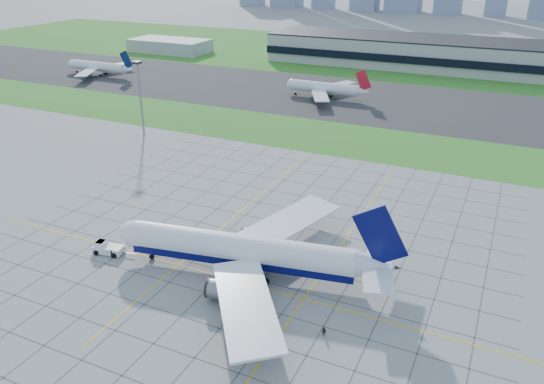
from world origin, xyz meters
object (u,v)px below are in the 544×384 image
(light_mast, at_px, (139,89))
(pushback_tug, at_px, (107,248))
(crew_near, at_px, (112,254))
(crew_far, at_px, (324,332))
(distant_jet_0, at_px, (99,67))
(distant_jet_1, at_px, (326,88))
(airliner, at_px, (244,251))

(light_mast, distance_m, pushback_tug, 83.24)
(crew_near, distance_m, crew_far, 49.44)
(pushback_tug, distance_m, crew_near, 2.51)
(light_mast, xyz_separation_m, distant_jet_0, (-82.50, 70.50, -11.70))
(light_mast, bearing_deg, distant_jet_0, 139.48)
(light_mast, relative_size, pushback_tug, 2.67)
(light_mast, relative_size, distant_jet_0, 0.60)
(crew_near, xyz_separation_m, distant_jet_1, (-4.83, 146.15, 3.54))
(pushback_tug, xyz_separation_m, distant_jet_0, (-125.96, 139.88, 3.31))
(airliner, relative_size, crew_far, 33.93)
(crew_far, bearing_deg, crew_near, -174.63)
(light_mast, height_order, crew_far, light_mast)
(crew_near, distance_m, distant_jet_1, 146.28)
(crew_far, bearing_deg, pushback_tug, -175.69)
(airliner, distance_m, distant_jet_0, 206.02)
(light_mast, height_order, distant_jet_1, light_mast)
(airliner, xyz_separation_m, distant_jet_1, (-32.89, 139.39, -0.60))
(crew_near, bearing_deg, distant_jet_1, 9.46)
(airliner, height_order, distant_jet_0, airliner)
(crew_near, height_order, distant_jet_0, distant_jet_0)
(pushback_tug, relative_size, distant_jet_1, 0.23)
(airliner, xyz_separation_m, crew_near, (-28.06, -6.77, -4.14))
(pushback_tug, xyz_separation_m, crew_far, (51.42, -5.93, -0.30))
(crew_near, bearing_deg, pushback_tug, 69.52)
(crew_far, bearing_deg, distant_jet_1, 120.59)
(pushback_tug, bearing_deg, light_mast, 112.23)
(crew_far, xyz_separation_m, distant_jet_0, (-177.38, 145.81, 3.62))
(distant_jet_0, bearing_deg, crew_far, -39.42)
(light_mast, xyz_separation_m, pushback_tug, (43.47, -69.39, -15.01))
(crew_near, xyz_separation_m, distant_jet_0, (-128.17, 141.06, 3.55))
(distant_jet_0, bearing_deg, pushback_tug, -48.00)
(light_mast, xyz_separation_m, crew_near, (45.68, -70.56, -15.24))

